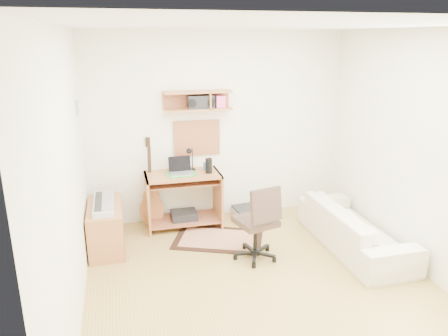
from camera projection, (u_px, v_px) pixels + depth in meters
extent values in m
cube|color=#AA8C47|center=(262.00, 287.00, 4.50)|extent=(3.60, 4.00, 0.01)
cube|color=white|center=(270.00, 25.00, 3.74)|extent=(3.60, 4.00, 0.01)
cube|color=white|center=(218.00, 127.00, 5.98)|extent=(3.60, 0.01, 2.60)
cube|color=white|center=(68.00, 183.00, 3.69)|extent=(0.01, 4.00, 2.60)
cube|color=white|center=(427.00, 156.00, 4.54)|extent=(0.01, 4.00, 2.60)
cube|color=#AC6C3C|center=(198.00, 101.00, 5.67)|extent=(0.90, 0.25, 0.26)
cube|color=tan|center=(197.00, 138.00, 5.92)|extent=(0.64, 0.03, 0.49)
cube|color=#4C8CBF|center=(77.00, 108.00, 4.97)|extent=(0.02, 0.20, 0.15)
cylinder|color=black|center=(209.00, 166.00, 5.75)|extent=(0.09, 0.09, 0.20)
cylinder|color=#2D4B89|center=(206.00, 166.00, 5.91)|extent=(0.07, 0.07, 0.10)
cube|color=black|center=(201.00, 102.00, 5.68)|extent=(0.35, 0.16, 0.18)
cube|color=#CDB389|center=(218.00, 239.00, 5.54)|extent=(1.31, 1.11, 0.01)
cube|color=#AC6C3C|center=(106.00, 227.00, 5.26)|extent=(0.40, 0.90, 0.55)
cube|color=#B2B5BA|center=(104.00, 203.00, 5.17)|extent=(0.24, 0.76, 0.07)
cylinder|color=white|center=(101.00, 241.00, 5.18)|extent=(0.29, 0.29, 0.29)
cube|color=#A5A8AA|center=(250.00, 214.00, 6.13)|extent=(0.51, 0.42, 0.18)
imported|color=beige|center=(355.00, 221.00, 5.25)|extent=(0.53, 1.81, 0.71)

